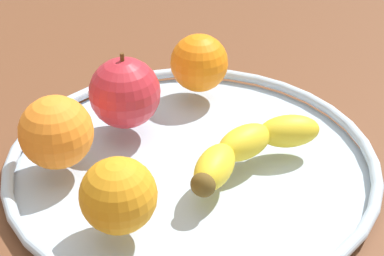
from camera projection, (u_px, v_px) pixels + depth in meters
The scene contains 7 objects.
ground_plane at pixel (192, 181), 61.72cm from camera, with size 121.74×121.74×4.00cm, color brown.
fruit_bowl at pixel (192, 159), 60.11cm from camera, with size 38.18×38.18×1.80cm.
banana at pixel (248, 148), 57.36cm from camera, with size 17.18×8.42×3.39cm.
apple at pixel (124, 93), 61.97cm from camera, with size 7.70×7.70×8.50cm.
orange_center at pixel (56, 132), 56.20cm from camera, with size 7.26×7.26×7.26cm, color orange.
orange_back_right at pixel (118, 195), 48.84cm from camera, with size 6.65×6.65×6.65cm, color orange.
orange_back_left at pixel (199, 63), 68.77cm from camera, with size 6.88×6.88×6.88cm, color orange.
Camera 1 is at (38.31, 29.43, 36.83)cm, focal length 54.55 mm.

